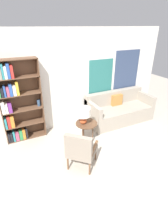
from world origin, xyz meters
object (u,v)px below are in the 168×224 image
object	(u,v)px
bookshelf	(16,103)
couch	(119,110)
armchair	(80,149)
side_table	(86,125)
table_lamp	(83,113)

from	to	relation	value
bookshelf	couch	xyz separation A→B (m)	(2.93, -0.28, -0.69)
bookshelf	armchair	world-z (taller)	bookshelf
couch	side_table	bearing A→B (deg)	-156.99
couch	side_table	xyz separation A→B (m)	(-1.44, -0.61, 0.17)
armchair	couch	size ratio (longest dim) A/B	0.43
couch	side_table	distance (m)	1.57
armchair	bookshelf	bearing A→B (deg)	119.61
side_table	table_lamp	world-z (taller)	table_lamp
side_table	armchair	bearing A→B (deg)	-124.01
couch	armchair	bearing A→B (deg)	-144.61
table_lamp	side_table	bearing A→B (deg)	-12.58
armchair	side_table	world-z (taller)	armchair
bookshelf	side_table	size ratio (longest dim) A/B	3.76
armchair	table_lamp	distance (m)	0.99
side_table	table_lamp	size ratio (longest dim) A/B	1.31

